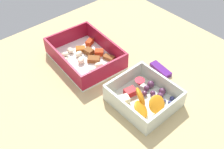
# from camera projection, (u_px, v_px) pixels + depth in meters

# --- Properties ---
(table_surface) EXTENTS (0.80, 0.80, 0.02)m
(table_surface) POSITION_uv_depth(u_px,v_px,m) (117.00, 84.00, 0.77)
(table_surface) COLOR tan
(table_surface) RESTS_ON ground
(pasta_container) EXTENTS (0.22, 0.17, 0.06)m
(pasta_container) POSITION_uv_depth(u_px,v_px,m) (86.00, 56.00, 0.82)
(pasta_container) COLOR white
(pasta_container) RESTS_ON table_surface
(fruit_bowl) EXTENTS (0.16, 0.14, 0.06)m
(fruit_bowl) POSITION_uv_depth(u_px,v_px,m) (144.00, 98.00, 0.69)
(fruit_bowl) COLOR silver
(fruit_bowl) RESTS_ON table_surface
(candy_bar) EXTENTS (0.07, 0.03, 0.01)m
(candy_bar) POSITION_uv_depth(u_px,v_px,m) (161.00, 69.00, 0.79)
(candy_bar) COLOR #51197A
(candy_bar) RESTS_ON table_surface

